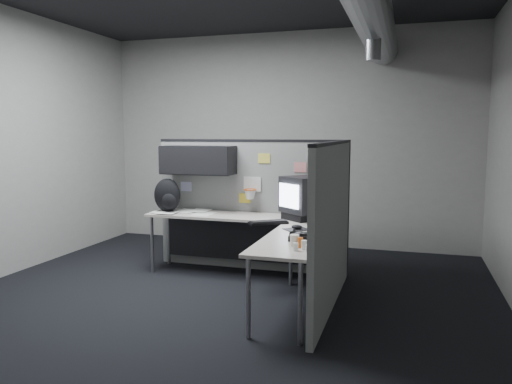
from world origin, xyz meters
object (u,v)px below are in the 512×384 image
(monitor, at_px, (304,197))
(backpack, at_px, (167,196))
(phone, at_px, (298,236))
(keyboard, at_px, (268,222))
(desk, at_px, (254,231))

(monitor, distance_m, backpack, 1.73)
(backpack, bearing_deg, phone, -45.13)
(phone, bearing_deg, monitor, 103.08)
(monitor, relative_size, phone, 2.84)
(monitor, distance_m, keyboard, 0.57)
(phone, distance_m, backpack, 2.21)
(keyboard, relative_size, backpack, 1.03)
(monitor, relative_size, backpack, 1.44)
(keyboard, bearing_deg, desk, 151.45)
(monitor, bearing_deg, desk, -161.47)
(desk, height_order, monitor, monitor)
(keyboard, height_order, phone, phone)
(desk, distance_m, monitor, 0.69)
(backpack, bearing_deg, keyboard, -31.27)
(monitor, xyz_separation_m, phone, (0.17, -1.10, -0.22))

